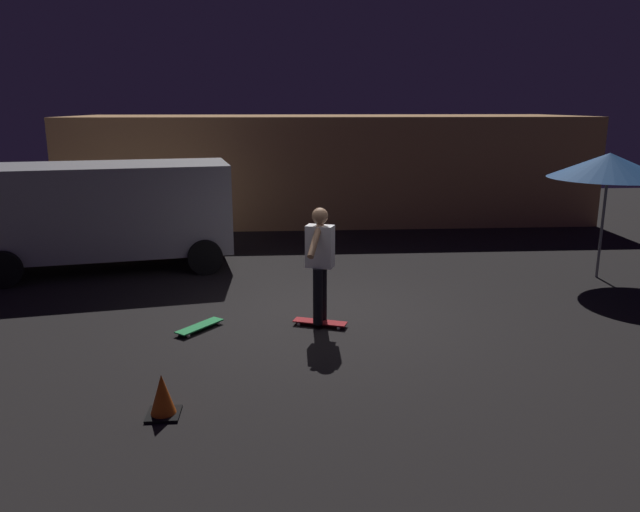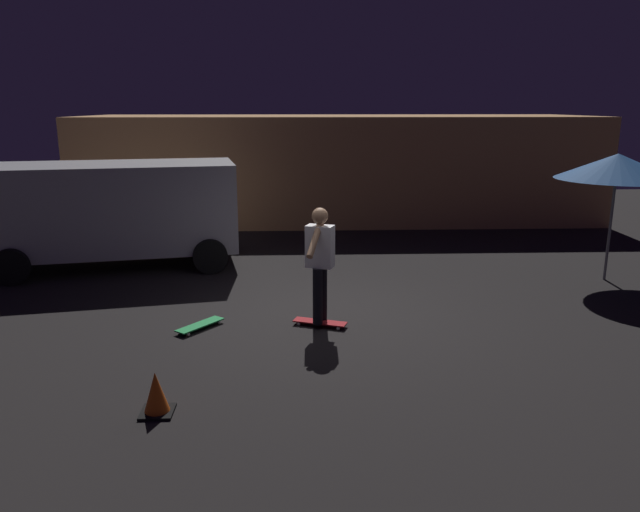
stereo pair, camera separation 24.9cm
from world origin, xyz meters
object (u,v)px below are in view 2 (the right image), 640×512
at_px(skateboard_spare, 200,325).
at_px(traffic_cone, 156,395).
at_px(parked_van, 115,208).
at_px(skateboard_ridden, 320,322).
at_px(patio_umbrella, 617,167).
at_px(skater, 320,257).

xyz_separation_m(skateboard_spare, traffic_cone, (-0.08, -2.47, 0.16)).
relative_size(parked_van, skateboard_spare, 6.64).
bearing_deg(parked_van, skateboard_ridden, -42.94).
bearing_deg(patio_umbrella, skateboard_ridden, -157.37).
bearing_deg(traffic_cone, skater, 54.39).
relative_size(patio_umbrella, traffic_cone, 5.00).
height_order(parked_van, patio_umbrella, patio_umbrella).
height_order(skateboard_ridden, skater, skater).
bearing_deg(patio_umbrella, traffic_cone, -146.42).
xyz_separation_m(skater, traffic_cone, (-1.80, -2.52, -0.83)).
xyz_separation_m(skateboard_spare, skater, (1.73, 0.05, 0.98)).
bearing_deg(patio_umbrella, skater, -157.37).
xyz_separation_m(skateboard_ridden, traffic_cone, (-1.80, -2.52, 0.16)).
xyz_separation_m(parked_van, skateboard_ridden, (3.88, -3.61, -1.11)).
bearing_deg(traffic_cone, skateboard_spare, 88.25).
height_order(skateboard_ridden, traffic_cone, traffic_cone).
bearing_deg(skateboard_spare, skater, 1.53).
relative_size(parked_van, traffic_cone, 10.59).
bearing_deg(traffic_cone, patio_umbrella, 33.58).
xyz_separation_m(patio_umbrella, skater, (-5.34, -2.23, -1.04)).
height_order(skateboard_ridden, skateboard_spare, same).
distance_m(skater, traffic_cone, 3.20).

